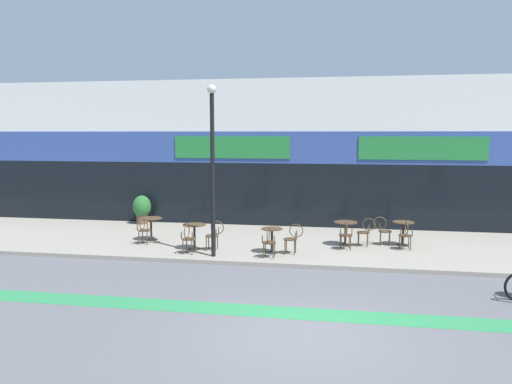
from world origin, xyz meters
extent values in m
plane|color=#5B5B60|center=(0.00, 0.00, 0.00)|extent=(120.00, 120.00, 0.00)
cube|color=gray|center=(0.00, 7.25, 0.06)|extent=(40.00, 5.50, 0.12)
cube|color=silver|center=(0.00, 12.00, 2.85)|extent=(40.00, 4.00, 5.69)
cube|color=black|center=(0.00, 10.03, 1.32)|extent=(38.80, 0.10, 2.40)
cube|color=#334C93|center=(0.00, 10.05, 3.12)|extent=(39.20, 0.14, 1.20)
cube|color=#237A38|center=(-3.50, 9.98, 3.12)|extent=(4.49, 0.08, 0.84)
cube|color=#237A38|center=(3.50, 9.98, 3.12)|extent=(4.49, 0.08, 0.84)
cube|color=#2D844C|center=(0.00, 1.12, 0.00)|extent=(36.00, 0.70, 0.01)
cylinder|color=black|center=(-5.53, 6.75, 0.13)|extent=(0.41, 0.41, 0.02)
cylinder|color=black|center=(-5.53, 6.75, 0.48)|extent=(0.07, 0.07, 0.72)
cylinder|color=#4C3823|center=(-5.53, 6.75, 0.85)|extent=(0.74, 0.74, 0.02)
cylinder|color=black|center=(-3.73, 5.73, 0.13)|extent=(0.38, 0.38, 0.02)
cylinder|color=black|center=(-3.73, 5.73, 0.49)|extent=(0.07, 0.07, 0.75)
cylinder|color=#4C3823|center=(-3.73, 5.73, 0.88)|extent=(0.70, 0.70, 0.02)
cylinder|color=black|center=(-1.33, 5.66, 0.13)|extent=(0.35, 0.35, 0.02)
cylinder|color=black|center=(-1.33, 5.66, 0.48)|extent=(0.07, 0.07, 0.72)
cylinder|color=#4C3823|center=(-1.33, 5.66, 0.85)|extent=(0.63, 0.63, 0.02)
cylinder|color=black|center=(0.82, 7.06, 0.13)|extent=(0.40, 0.40, 0.02)
cylinder|color=black|center=(0.82, 7.06, 0.48)|extent=(0.07, 0.07, 0.73)
cylinder|color=#4C3823|center=(0.82, 7.06, 0.86)|extent=(0.73, 0.73, 0.02)
cylinder|color=black|center=(2.62, 7.34, 0.13)|extent=(0.37, 0.37, 0.02)
cylinder|color=black|center=(2.62, 7.34, 0.49)|extent=(0.07, 0.07, 0.74)
cylinder|color=#4C3823|center=(2.62, 7.34, 0.87)|extent=(0.67, 0.67, 0.02)
cylinder|color=#4C3823|center=(-5.53, 6.20, 0.56)|extent=(0.40, 0.40, 0.03)
cylinder|color=#4C3823|center=(-5.67, 6.34, 0.33)|extent=(0.03, 0.03, 0.42)
cylinder|color=#4C3823|center=(-5.39, 6.34, 0.33)|extent=(0.03, 0.03, 0.42)
cylinder|color=#4C3823|center=(-5.68, 6.06, 0.33)|extent=(0.03, 0.03, 0.42)
cylinder|color=#4C3823|center=(-5.40, 6.06, 0.33)|extent=(0.03, 0.03, 0.42)
torus|color=#4C3823|center=(-5.54, 6.03, 0.82)|extent=(0.03, 0.41, 0.41)
cylinder|color=#4C3823|center=(-5.71, 6.03, 0.68)|extent=(0.03, 0.03, 0.23)
cylinder|color=#4C3823|center=(-5.37, 6.03, 0.68)|extent=(0.03, 0.03, 0.23)
cylinder|color=#4C3823|center=(-3.73, 5.18, 0.56)|extent=(0.43, 0.43, 0.03)
cylinder|color=#4C3823|center=(-3.86, 5.33, 0.33)|extent=(0.03, 0.03, 0.42)
cylinder|color=#4C3823|center=(-3.58, 5.31, 0.33)|extent=(0.03, 0.03, 0.42)
cylinder|color=#4C3823|center=(-3.88, 5.05, 0.33)|extent=(0.03, 0.03, 0.42)
cylinder|color=#4C3823|center=(-3.60, 5.03, 0.33)|extent=(0.03, 0.03, 0.42)
torus|color=#4C3823|center=(-3.75, 5.01, 0.82)|extent=(0.06, 0.41, 0.41)
cylinder|color=#4C3823|center=(-3.92, 5.03, 0.68)|extent=(0.03, 0.03, 0.23)
cylinder|color=#4C3823|center=(-3.57, 5.00, 0.68)|extent=(0.03, 0.03, 0.23)
cylinder|color=#4C3823|center=(-3.18, 5.73, 0.56)|extent=(0.41, 0.41, 0.03)
cylinder|color=#4C3823|center=(-3.32, 5.59, 0.33)|extent=(0.03, 0.03, 0.42)
cylinder|color=#4C3823|center=(-3.32, 5.87, 0.33)|extent=(0.03, 0.03, 0.42)
cylinder|color=#4C3823|center=(-3.04, 5.60, 0.33)|extent=(0.03, 0.03, 0.42)
cylinder|color=#4C3823|center=(-3.04, 5.88, 0.33)|extent=(0.03, 0.03, 0.42)
torus|color=#4C3823|center=(-3.01, 5.74, 0.82)|extent=(0.41, 0.03, 0.41)
cylinder|color=#4C3823|center=(-3.01, 5.56, 0.68)|extent=(0.03, 0.03, 0.23)
cylinder|color=#4C3823|center=(-3.02, 5.91, 0.68)|extent=(0.03, 0.03, 0.23)
cylinder|color=#4C3823|center=(-1.33, 5.11, 0.56)|extent=(0.41, 0.41, 0.03)
cylinder|color=#4C3823|center=(-1.47, 5.25, 0.33)|extent=(0.03, 0.03, 0.42)
cylinder|color=#4C3823|center=(-1.19, 5.25, 0.33)|extent=(0.03, 0.03, 0.42)
cylinder|color=#4C3823|center=(-1.47, 4.97, 0.33)|extent=(0.03, 0.03, 0.42)
cylinder|color=#4C3823|center=(-1.19, 4.97, 0.33)|extent=(0.03, 0.03, 0.42)
torus|color=#4C3823|center=(-1.33, 4.94, 0.82)|extent=(0.04, 0.41, 0.41)
cylinder|color=#4C3823|center=(-1.51, 4.94, 0.68)|extent=(0.03, 0.03, 0.23)
cylinder|color=#4C3823|center=(-1.16, 4.94, 0.68)|extent=(0.03, 0.03, 0.23)
cylinder|color=#4C3823|center=(-0.78, 5.66, 0.56)|extent=(0.41, 0.41, 0.03)
cylinder|color=#4C3823|center=(-0.92, 5.52, 0.33)|extent=(0.03, 0.03, 0.42)
cylinder|color=#4C3823|center=(-0.92, 5.80, 0.33)|extent=(0.03, 0.03, 0.42)
cylinder|color=#4C3823|center=(-0.65, 5.51, 0.33)|extent=(0.03, 0.03, 0.42)
cylinder|color=#4C3823|center=(-0.64, 5.79, 0.33)|extent=(0.03, 0.03, 0.42)
torus|color=#4C3823|center=(-0.61, 5.65, 0.82)|extent=(0.41, 0.04, 0.41)
cylinder|color=#4C3823|center=(-0.62, 5.48, 0.68)|extent=(0.03, 0.03, 0.23)
cylinder|color=#4C3823|center=(-0.61, 5.82, 0.68)|extent=(0.03, 0.03, 0.23)
cylinder|color=#4C3823|center=(0.82, 6.51, 0.56)|extent=(0.44, 0.44, 0.03)
cylinder|color=#4C3823|center=(0.67, 6.63, 0.33)|extent=(0.03, 0.03, 0.42)
cylinder|color=#4C3823|center=(0.95, 6.66, 0.33)|extent=(0.03, 0.03, 0.42)
cylinder|color=#4C3823|center=(0.70, 6.35, 0.33)|extent=(0.03, 0.03, 0.42)
cylinder|color=#4C3823|center=(0.98, 6.38, 0.33)|extent=(0.03, 0.03, 0.42)
torus|color=#4C3823|center=(0.84, 6.34, 0.82)|extent=(0.07, 0.41, 0.41)
cylinder|color=#4C3823|center=(0.67, 6.32, 0.68)|extent=(0.03, 0.03, 0.23)
cylinder|color=#4C3823|center=(1.01, 6.36, 0.68)|extent=(0.03, 0.03, 0.23)
cylinder|color=#4C3823|center=(1.37, 7.06, 0.56)|extent=(0.44, 0.44, 0.03)
cylinder|color=#4C3823|center=(1.22, 6.93, 0.33)|extent=(0.03, 0.03, 0.42)
cylinder|color=#4C3823|center=(1.25, 7.21, 0.33)|extent=(0.03, 0.03, 0.42)
cylinder|color=#4C3823|center=(1.50, 6.90, 0.33)|extent=(0.03, 0.03, 0.42)
cylinder|color=#4C3823|center=(1.53, 7.18, 0.33)|extent=(0.03, 0.03, 0.42)
torus|color=#4C3823|center=(1.54, 7.04, 0.82)|extent=(0.41, 0.07, 0.41)
cylinder|color=#4C3823|center=(1.52, 6.87, 0.68)|extent=(0.03, 0.03, 0.23)
cylinder|color=#4C3823|center=(1.56, 7.21, 0.68)|extent=(0.03, 0.03, 0.23)
cylinder|color=#4C3823|center=(2.62, 6.79, 0.56)|extent=(0.43, 0.43, 0.03)
cylinder|color=#4C3823|center=(2.47, 6.92, 0.33)|extent=(0.03, 0.03, 0.42)
cylinder|color=#4C3823|center=(2.75, 6.94, 0.33)|extent=(0.03, 0.03, 0.42)
cylinder|color=#4C3823|center=(2.49, 6.64, 0.33)|extent=(0.03, 0.03, 0.42)
cylinder|color=#4C3823|center=(2.77, 6.66, 0.33)|extent=(0.03, 0.03, 0.42)
torus|color=#4C3823|center=(2.63, 6.62, 0.82)|extent=(0.05, 0.41, 0.41)
cylinder|color=#4C3823|center=(2.46, 6.61, 0.68)|extent=(0.03, 0.03, 0.23)
cylinder|color=#4C3823|center=(2.80, 6.63, 0.68)|extent=(0.03, 0.03, 0.23)
cylinder|color=#4C3823|center=(2.07, 7.34, 0.56)|extent=(0.42, 0.42, 0.03)
cylinder|color=#4C3823|center=(2.22, 7.47, 0.33)|extent=(0.03, 0.03, 0.42)
cylinder|color=#4C3823|center=(2.20, 7.19, 0.33)|extent=(0.03, 0.03, 0.42)
cylinder|color=#4C3823|center=(1.94, 7.48, 0.33)|extent=(0.03, 0.03, 0.42)
cylinder|color=#4C3823|center=(1.92, 7.20, 0.33)|extent=(0.03, 0.03, 0.42)
torus|color=#4C3823|center=(1.90, 7.34, 0.82)|extent=(0.41, 0.04, 0.41)
cylinder|color=#4C3823|center=(1.91, 7.52, 0.68)|extent=(0.03, 0.03, 0.23)
cylinder|color=#4C3823|center=(1.89, 7.17, 0.68)|extent=(0.03, 0.03, 0.23)
cylinder|color=brown|center=(-7.02, 9.56, 0.31)|extent=(0.44, 0.44, 0.39)
ellipsoid|color=#28662D|center=(-7.02, 9.56, 0.81)|extent=(0.71, 0.71, 0.85)
cylinder|color=black|center=(-2.94, 4.98, 2.46)|extent=(0.12, 0.12, 4.68)
sphere|color=beige|center=(-2.94, 4.98, 4.88)|extent=(0.26, 0.26, 0.26)
camera|label=1|loc=(0.67, -8.71, 3.67)|focal=35.00mm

